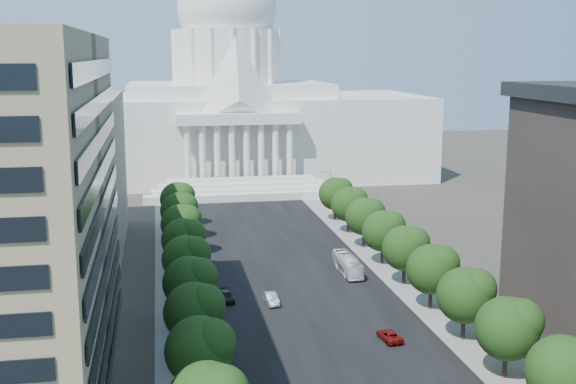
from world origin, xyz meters
TOP-DOWN VIEW (x-y plane):
  - road_asphalt at (0.00, 90.00)m, footprint 30.00×260.00m
  - sidewalk_left at (-19.00, 90.00)m, footprint 8.00×260.00m
  - sidewalk_right at (19.00, 90.00)m, footprint 8.00×260.00m
  - capitol at (0.00, 184.89)m, footprint 120.00×56.00m
  - office_block_left_far at (-48.00, 100.00)m, footprint 38.00×52.00m
  - tree_l_c at (-17.66, 35.81)m, footprint 7.79×7.60m
  - tree_l_d at (-17.66, 47.81)m, footprint 7.79×7.60m
  - tree_l_e at (-17.66, 59.81)m, footprint 7.79×7.60m
  - tree_l_f at (-17.66, 71.81)m, footprint 7.79×7.60m
  - tree_l_g at (-17.66, 83.81)m, footprint 7.79×7.60m
  - tree_l_h at (-17.66, 95.81)m, footprint 7.79×7.60m
  - tree_l_i at (-17.66, 107.81)m, footprint 7.79×7.60m
  - tree_l_j at (-17.66, 119.81)m, footprint 7.79×7.60m
  - tree_r_b at (18.34, 23.81)m, footprint 7.79×7.60m
  - tree_r_c at (18.34, 35.81)m, footprint 7.79×7.60m
  - tree_r_d at (18.34, 47.81)m, footprint 7.79×7.60m
  - tree_r_e at (18.34, 59.81)m, footprint 7.79×7.60m
  - tree_r_f at (18.34, 71.81)m, footprint 7.79×7.60m
  - tree_r_g at (18.34, 83.81)m, footprint 7.79×7.60m
  - tree_r_h at (18.34, 95.81)m, footprint 7.79×7.60m
  - tree_r_i at (18.34, 107.81)m, footprint 7.79×7.60m
  - tree_r_j at (18.34, 119.81)m, footprint 7.79×7.60m
  - streetlight_b at (19.90, 35.00)m, footprint 2.61×0.44m
  - streetlight_c at (19.90, 60.00)m, footprint 2.61×0.44m
  - streetlight_d at (19.90, 85.00)m, footprint 2.61×0.44m
  - streetlight_e at (19.90, 110.00)m, footprint 2.61×0.44m
  - streetlight_f at (19.90, 135.00)m, footprint 2.61×0.44m
  - car_silver at (-5.37, 66.34)m, footprint 2.19×5.08m
  - car_red at (8.04, 49.20)m, footprint 2.77×5.07m
  - car_dark_b at (-12.02, 68.73)m, footprint 2.41×5.06m
  - city_bus at (10.27, 79.50)m, footprint 2.75×11.57m

SIDE VIEW (x-z plane):
  - road_asphalt at x=0.00m, z-range -0.01..0.01m
  - sidewalk_left at x=-19.00m, z-range -0.01..0.01m
  - sidewalk_right at x=19.00m, z-range -0.01..0.01m
  - car_red at x=8.04m, z-range 0.00..1.35m
  - car_dark_b at x=-12.02m, z-range 0.00..1.42m
  - car_silver at x=-5.37m, z-range 0.00..1.63m
  - city_bus at x=10.27m, z-range 0.00..3.22m
  - streetlight_b at x=19.90m, z-range 1.32..10.32m
  - streetlight_c at x=19.90m, z-range 1.32..10.32m
  - streetlight_d at x=19.90m, z-range 1.32..10.32m
  - streetlight_e at x=19.90m, z-range 1.32..10.32m
  - streetlight_f at x=19.90m, z-range 1.32..10.32m
  - tree_l_c at x=-17.66m, z-range 1.47..11.44m
  - tree_l_d at x=-17.66m, z-range 1.47..11.44m
  - tree_l_e at x=-17.66m, z-range 1.47..11.44m
  - tree_l_f at x=-17.66m, z-range 1.47..11.44m
  - tree_l_g at x=-17.66m, z-range 1.47..11.44m
  - tree_l_h at x=-17.66m, z-range 1.47..11.44m
  - tree_l_i at x=-17.66m, z-range 1.47..11.44m
  - tree_l_j at x=-17.66m, z-range 1.47..11.44m
  - tree_r_b at x=18.34m, z-range 1.47..11.44m
  - tree_r_c at x=18.34m, z-range 1.47..11.44m
  - tree_r_d at x=18.34m, z-range 1.47..11.44m
  - tree_r_e at x=18.34m, z-range 1.47..11.44m
  - tree_r_f at x=18.34m, z-range 1.47..11.44m
  - tree_r_g at x=18.34m, z-range 1.47..11.44m
  - tree_r_h at x=18.34m, z-range 1.47..11.44m
  - tree_r_i at x=18.34m, z-range 1.47..11.44m
  - tree_r_j at x=18.34m, z-range 1.47..11.44m
  - office_block_left_far at x=-48.00m, z-range 0.00..30.00m
  - capitol at x=0.00m, z-range -16.49..56.51m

